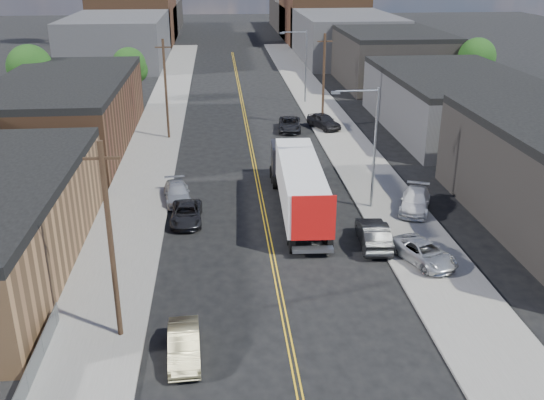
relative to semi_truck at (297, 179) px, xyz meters
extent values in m
plane|color=black|center=(-2.46, 34.77, -2.36)|extent=(260.00, 260.00, 0.00)
cube|color=gold|center=(-2.46, 19.77, -2.35)|extent=(0.32, 120.00, 0.01)
cube|color=slate|center=(-11.96, 19.77, -2.28)|extent=(5.00, 140.00, 0.15)
cube|color=slate|center=(7.04, 19.77, -2.28)|extent=(5.00, 140.00, 0.15)
cube|color=#4C301E|center=(-20.46, 18.77, 0.64)|extent=(12.00, 26.00, 6.00)
cube|color=black|center=(-20.46, 18.77, 3.94)|extent=(12.00, 26.00, 0.60)
cube|color=navy|center=(12.74, -5.23, 1.24)|extent=(0.30, 20.00, 0.80)
cube|color=#333336|center=(19.54, 20.77, 0.39)|extent=(14.00, 24.00, 5.50)
cube|color=black|center=(19.54, 20.77, 3.44)|extent=(14.00, 24.00, 0.60)
cube|color=black|center=(19.54, 46.77, 1.14)|extent=(14.00, 22.00, 7.00)
cube|color=black|center=(19.54, 46.77, 4.94)|extent=(14.00, 22.00, 0.60)
cube|color=#333336|center=(-22.46, 69.77, 1.64)|extent=(16.00, 30.00, 8.00)
cube|color=#333336|center=(17.54, 69.77, 1.64)|extent=(16.00, 30.00, 8.00)
cube|color=#4C301E|center=(-22.46, 94.77, 2.64)|extent=(16.00, 26.00, 10.00)
cube|color=#4C301E|center=(17.54, 94.77, 2.64)|extent=(16.00, 26.00, 10.00)
cube|color=black|center=(-22.46, 114.77, 1.14)|extent=(16.00, 40.00, 7.00)
cube|color=black|center=(17.54, 114.77, 1.14)|extent=(16.00, 40.00, 7.00)
cylinder|color=gray|center=(5.54, -0.23, 2.14)|extent=(0.18, 0.18, 9.00)
cylinder|color=gray|center=(4.04, -0.23, 6.44)|extent=(3.00, 0.12, 0.12)
cube|color=gray|center=(2.54, -0.23, 6.34)|extent=(0.60, 0.25, 0.18)
cylinder|color=gray|center=(5.54, 34.77, 2.14)|extent=(0.18, 0.18, 9.00)
cylinder|color=gray|center=(4.04, 34.77, 6.44)|extent=(3.00, 0.12, 0.12)
cube|color=gray|center=(2.54, 34.77, 6.34)|extent=(0.60, 0.25, 0.18)
cylinder|color=black|center=(-10.66, -15.23, 2.64)|extent=(0.26, 0.26, 10.00)
cube|color=black|center=(-10.66, -15.23, 6.84)|extent=(1.60, 0.12, 0.12)
cylinder|color=black|center=(-10.66, 19.77, 2.64)|extent=(0.26, 0.26, 10.00)
cube|color=black|center=(-10.66, 19.77, 6.84)|extent=(1.60, 0.12, 0.12)
cylinder|color=black|center=(5.74, 22.77, 2.64)|extent=(0.26, 0.26, 10.00)
cube|color=black|center=(5.74, 22.77, 6.84)|extent=(1.60, 0.12, 0.12)
cylinder|color=black|center=(-26.46, 29.77, -0.11)|extent=(0.36, 0.36, 4.50)
sphere|color=#14350E|center=(-26.46, 29.77, 3.49)|extent=(5.04, 5.04, 5.04)
sphere|color=#14350E|center=(-25.86, 30.07, 2.59)|extent=(3.96, 3.96, 3.96)
sphere|color=#14350E|center=(-26.96, 29.37, 2.86)|extent=(3.60, 3.60, 3.60)
cylinder|color=black|center=(-16.46, 36.77, -0.48)|extent=(0.36, 0.36, 3.75)
sphere|color=#14350E|center=(-16.46, 36.77, 2.52)|extent=(4.20, 4.20, 4.20)
sphere|color=#14350E|center=(-15.86, 37.07, 1.77)|extent=(3.30, 3.30, 3.30)
sphere|color=#14350E|center=(-16.96, 36.37, 1.99)|extent=(3.00, 3.00, 3.00)
cylinder|color=black|center=(27.54, 34.77, -0.23)|extent=(0.36, 0.36, 4.25)
sphere|color=#14350E|center=(27.54, 34.77, 3.17)|extent=(4.76, 4.76, 4.76)
sphere|color=#14350E|center=(28.14, 35.07, 2.32)|extent=(3.74, 3.74, 3.74)
sphere|color=#14350E|center=(27.04, 34.37, 2.57)|extent=(3.40, 3.40, 3.40)
cube|color=silver|center=(0.00, -1.59, 0.33)|extent=(3.14, 12.48, 2.89)
cube|color=#AF0E0D|center=(0.00, -7.79, 0.33)|extent=(2.71, 0.22, 2.91)
cube|color=gray|center=(0.00, -7.79, -1.79)|extent=(2.57, 0.69, 0.25)
cube|color=black|center=(0.00, 6.05, -0.76)|extent=(2.70, 3.40, 3.20)
cylinder|color=black|center=(0.00, -6.39, -1.84)|extent=(2.72, 1.13, 1.03)
cylinder|color=black|center=(0.00, 6.05, -1.84)|extent=(2.62, 1.13, 1.03)
imported|color=#79724F|center=(-7.46, -17.23, -1.68)|extent=(1.66, 4.21, 1.36)
imported|color=black|center=(-7.99, -1.59, -1.72)|extent=(2.12, 4.60, 1.28)
imported|color=#B9BCBF|center=(-8.86, 2.47, -1.69)|extent=(2.48, 4.80, 1.33)
imported|color=black|center=(4.14, -6.46, -1.54)|extent=(2.11, 5.08, 1.63)
imported|color=#B8BBBE|center=(6.53, -9.23, -1.56)|extent=(3.71, 5.13, 1.30)
imported|color=silver|center=(8.54, -1.23, -1.50)|extent=(3.68, 5.28, 1.42)
imported|color=black|center=(5.74, 21.89, -1.42)|extent=(3.58, 5.02, 1.59)
imported|color=black|center=(2.04, 21.77, -1.66)|extent=(2.87, 5.27, 1.40)
camera|label=1|loc=(-5.51, -40.94, 15.01)|focal=40.00mm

